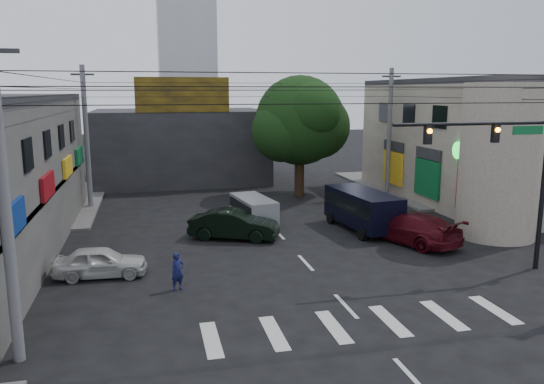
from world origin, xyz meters
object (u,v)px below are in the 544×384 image
object	(u,v)px
utility_pole_near_left	(5,203)
utility_pole_far_left	(87,138)
dark_sedan	(234,225)
street_tree	(300,121)
navy_van	(362,211)
traffic_officer	(178,272)
utility_pole_far_right	(389,132)
maroon_sedan	(411,228)
white_compact	(100,262)
silver_minivan	(253,212)
traffic_gantry	(511,159)

from	to	relation	value
utility_pole_near_left	utility_pole_far_left	xyz separation A→B (m)	(0.00, 20.50, 0.00)
utility_pole_near_left	dark_sedan	size ratio (longest dim) A/B	1.89
street_tree	utility_pole_far_left	distance (m)	14.56
street_tree	navy_van	size ratio (longest dim) A/B	1.55
utility_pole_far_left	dark_sedan	distance (m)	12.91
utility_pole_near_left	traffic_officer	bearing A→B (deg)	43.18
utility_pole_far_right	maroon_sedan	size ratio (longest dim) A/B	1.58
street_tree	maroon_sedan	xyz separation A→B (m)	(2.09, -13.11, -4.69)
utility_pole_near_left	maroon_sedan	xyz separation A→B (m)	(16.59, 8.39, -3.82)
utility_pole_near_left	traffic_officer	world-z (taller)	utility_pole_near_left
street_tree	utility_pole_near_left	size ratio (longest dim) A/B	0.95
white_compact	silver_minivan	size ratio (longest dim) A/B	0.94
traffic_gantry	utility_pole_far_left	distance (m)	25.00
traffic_gantry	utility_pole_far_left	bearing A→B (deg)	137.14
street_tree	utility_pole_far_left	world-z (taller)	utility_pole_far_left
dark_sedan	silver_minivan	distance (m)	2.80
utility_pole_far_left	navy_van	xyz separation A→B (m)	(15.18, -9.22, -3.52)
utility_pole_near_left	navy_van	world-z (taller)	utility_pole_near_left
traffic_gantry	utility_pole_far_left	xyz separation A→B (m)	(-18.32, 17.00, -0.23)
street_tree	dark_sedan	bearing A→B (deg)	-122.05
utility_pole_far_left	dark_sedan	size ratio (longest dim) A/B	1.89
utility_pole_near_left	white_compact	distance (m)	7.98
utility_pole_near_left	traffic_officer	xyz separation A→B (m)	(4.74, 4.45, -3.85)
dark_sedan	traffic_officer	distance (m)	7.44
silver_minivan	traffic_officer	size ratio (longest dim) A/B	2.69
utility_pole_far_left	dark_sedan	bearing A→B (deg)	-49.49
utility_pole_near_left	white_compact	world-z (taller)	utility_pole_near_left
silver_minivan	traffic_officer	world-z (taller)	silver_minivan
utility_pole_far_left	traffic_officer	world-z (taller)	utility_pole_far_left
utility_pole_far_right	navy_van	distance (m)	11.46
street_tree	utility_pole_far_right	size ratio (longest dim) A/B	0.95
dark_sedan	utility_pole_far_left	bearing A→B (deg)	63.37
street_tree	traffic_gantry	xyz separation A→B (m)	(3.82, -18.00, -0.64)
utility_pole_far_right	maroon_sedan	world-z (taller)	utility_pole_far_right
utility_pole_far_right	traffic_officer	xyz separation A→B (m)	(-16.26, -16.05, -3.85)
street_tree	maroon_sedan	world-z (taller)	street_tree
traffic_gantry	navy_van	distance (m)	9.19
traffic_gantry	utility_pole_far_right	world-z (taller)	utility_pole_far_right
dark_sedan	utility_pole_far_right	bearing A→B (deg)	-31.34
utility_pole_far_left	maroon_sedan	distance (m)	20.89
utility_pole_near_left	utility_pole_far_left	world-z (taller)	same
utility_pole_far_left	silver_minivan	distance (m)	12.39
navy_van	traffic_officer	xyz separation A→B (m)	(-10.44, -6.83, -0.33)
white_compact	maroon_sedan	distance (m)	14.97
navy_van	utility_pole_far_right	bearing A→B (deg)	-38.89
street_tree	utility_pole_far_right	world-z (taller)	utility_pole_far_right
utility_pole_near_left	silver_minivan	bearing A→B (deg)	54.87
utility_pole_near_left	dark_sedan	xyz separation A→B (m)	(8.01, 11.13, -3.84)
utility_pole_near_left	utility_pole_far_left	distance (m)	20.50
street_tree	maroon_sedan	bearing A→B (deg)	-80.93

